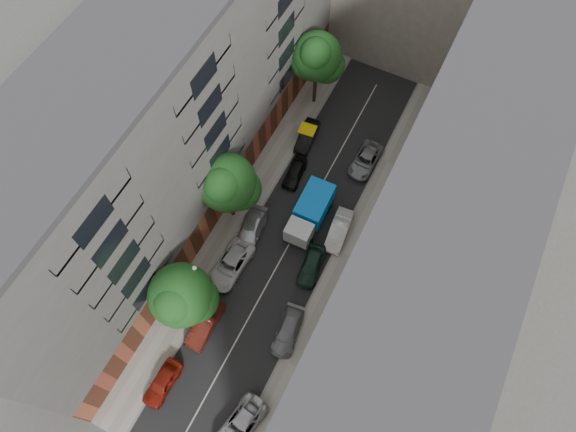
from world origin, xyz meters
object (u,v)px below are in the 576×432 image
Objects in this scene: car_right_2 at (311,265)px; car_right_4 at (366,160)px; car_right_3 at (339,230)px; tree_far at (317,59)px; tree_near at (181,297)px; lamp_post at (199,279)px; car_left_5 at (307,136)px; tarp_truck at (310,213)px; car_left_0 at (162,383)px; car_right_1 at (288,331)px; car_left_2 at (231,265)px; car_left_3 at (250,232)px; tree_mid at (227,185)px; car_left_4 at (295,172)px; car_left_1 at (205,324)px; pedestrian at (396,175)px; car_right_0 at (240,426)px.

car_right_2 is 0.91× the size of car_right_4.
car_right_3 is 16.53m from tree_far.
car_right_3 reaches higher than car_right_4.
lamp_post is (0.30, 2.05, -0.52)m from tree_near.
lamp_post is at bearing -98.04° from car_left_5.
tarp_truck is 14.86m from tree_far.
car_right_2 is 0.95× the size of car_right_3.
car_left_0 reaches higher than car_right_1.
car_right_1 is at bearing -20.09° from car_left_2.
car_right_2 is at bearing 29.10° from car_left_2.
car_left_5 is 10.92m from car_right_3.
tree_mid is (-2.41, 1.09, 4.95)m from car_left_3.
car_left_2 is 1.16× the size of car_right_3.
lamp_post reaches higher than car_right_4.
car_right_4 is (6.29, 26.80, -0.03)m from car_left_0.
car_left_3 is at bearing -101.74° from car_left_4.
car_left_2 is at bearing 91.84° from car_left_0.
car_left_0 is at bearing -84.86° from lamp_post.
car_left_0 is 16.85m from tree_mid.
tree_near is (-1.70, -16.51, 4.18)m from car_left_4.
car_left_4 is 11.01m from tree_far.
car_left_5 is 0.58× the size of tree_near.
car_left_2 is (-4.20, -7.44, -0.84)m from tarp_truck.
car_left_3 is 9.77m from car_right_1.
car_left_5 is at bearing 81.43° from car_left_3.
car_left_2 reaches higher than car_right_1.
car_left_3 is at bearing -24.35° from tree_mid.
car_left_1 is at bearing -94.16° from car_left_3.
tree_near is (-0.90, -8.91, 4.09)m from car_left_3.
pedestrian is at bearing -25.35° from tree_far.
car_left_0 is 0.95× the size of car_right_2.
tree_near reaches higher than lamp_post.
car_right_2 is at bearing -63.84° from tarp_truck.
pedestrian is (2.49, 7.68, 0.28)m from car_right_3.
car_left_0 is 0.90× the size of car_right_1.
car_left_1 reaches higher than car_left_5.
car_right_2 reaches higher than car_right_4.
car_left_3 is 17.72m from tree_far.
tree_far is (-2.20, 9.13, 5.74)m from car_left_4.
car_right_2 is 10.18m from lamp_post.
car_left_3 is at bearing 84.20° from tree_near.
lamp_post reaches higher than pedestrian.
tree_far is at bearing 107.17° from car_right_2.
car_right_2 is (6.40, -0.40, -0.01)m from car_left_3.
car_right_4 is (6.40, 12.00, -0.08)m from car_left_3.
car_right_1 is at bearing 98.98° from car_right_0.
car_left_3 is at bearing -138.86° from tarp_truck.
tree_far is (-1.40, 4.72, 5.69)m from car_left_5.
tree_near reaches higher than car_right_4.
tarp_truck is 1.24× the size of car_right_0.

